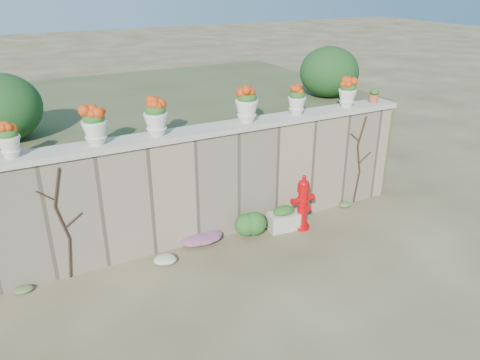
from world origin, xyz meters
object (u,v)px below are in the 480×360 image
fire_hydrant (303,202)px  terracotta_pot (374,96)px  planter_box (283,219)px  urn_pot_0 (8,140)px

fire_hydrant → terracotta_pot: 2.75m
fire_hydrant → planter_box: (-0.34, 0.13, -0.33)m
fire_hydrant → urn_pot_0: bearing=171.4°
terracotta_pot → planter_box: bearing=-168.5°
fire_hydrant → urn_pot_0: (-4.74, 0.62, 1.80)m
planter_box → fire_hydrant: bearing=-13.5°
planter_box → urn_pot_0: 4.92m
fire_hydrant → planter_box: bearing=158.2°
fire_hydrant → planter_box: fire_hydrant is taller
fire_hydrant → terracotta_pot: (2.09, 0.62, 1.67)m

